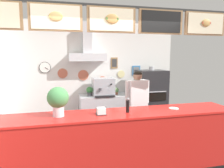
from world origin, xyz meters
name	(u,v)px	position (x,y,z in m)	size (l,w,h in m)	color
ground_plane	(113,168)	(0.00, 0.00, 0.00)	(5.64, 5.64, 0.00)	#3F3A38
back_wall_assembly	(93,71)	(-0.01, 2.21, 1.52)	(4.60, 2.35, 2.83)	#9E9E99
service_counter	(116,144)	(0.00, -0.22, 0.52)	(3.97, 0.66, 1.03)	red
back_prep_counter	(107,112)	(0.31, 1.95, 0.45)	(1.43, 0.63, 0.91)	#B7BABF
pizza_oven	(151,99)	(1.48, 1.78, 0.78)	(0.74, 0.65, 1.65)	#232326
shop_worker	(137,105)	(0.76, 0.90, 0.85)	(0.58, 0.29, 1.59)	#232328
espresso_machine	(103,87)	(0.20, 1.93, 1.13)	(0.54, 0.55, 0.45)	#A3A5AD
potted_oregano	(90,91)	(-0.14, 1.96, 1.03)	(0.18, 0.18, 0.23)	#4C4C51
potted_thyme	(116,91)	(0.56, 1.97, 1.00)	(0.14, 0.14, 0.18)	#9E563D
pepper_grinder	(128,105)	(0.18, -0.23, 1.15)	(0.05, 0.05, 0.24)	black
basil_vase	(58,100)	(-0.88, -0.20, 1.28)	(0.31, 0.31, 0.44)	silver
napkin_holder	(101,111)	(-0.25, -0.24, 1.08)	(0.16, 0.15, 0.12)	#262628
condiment_plate	(174,108)	(1.00, -0.19, 1.04)	(0.16, 0.16, 0.01)	white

